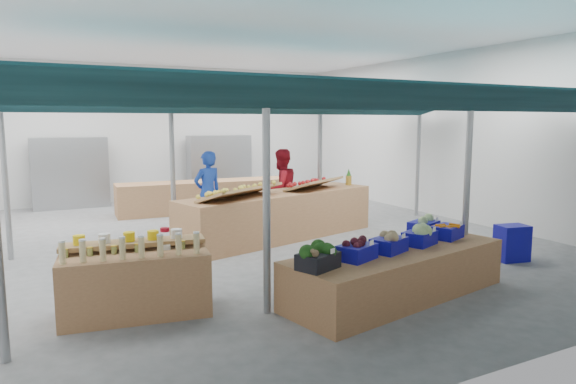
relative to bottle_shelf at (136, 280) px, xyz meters
name	(u,v)px	position (x,y,z in m)	size (l,w,h in m)	color
floor	(229,241)	(2.52, 3.25, -0.44)	(13.00, 13.00, 0.00)	#5E5E60
hall	(204,114)	(2.52, 4.69, 2.20)	(13.00, 13.00, 13.00)	silver
pole_grid	(301,158)	(3.27, 1.50, 1.37)	(10.00, 4.60, 3.00)	gray
awnings	(301,104)	(3.27, 1.50, 2.34)	(9.50, 7.08, 0.30)	black
back_shelving_left	(70,173)	(0.02, 9.25, 0.56)	(2.00, 0.50, 2.00)	#B23F33
back_shelving_right	(219,167)	(4.52, 9.25, 0.56)	(2.00, 0.50, 2.00)	#B23F33
bottle_shelf	(136,280)	(0.00, 0.00, 0.00)	(1.94, 1.36, 1.09)	#92613F
veg_counter	(397,273)	(3.42, -1.04, -0.10)	(3.50, 1.17, 0.68)	#92613F
fruit_counter	(279,216)	(3.57, 3.00, 0.05)	(4.59, 1.09, 0.98)	#92613F
far_counter	(205,196)	(3.24, 6.94, -0.02)	(4.71, 0.94, 0.85)	#92613F
crate_stack	(512,243)	(6.47, -0.49, -0.12)	(0.54, 0.38, 0.64)	#0F0D92
vendor_left	(208,193)	(2.37, 4.10, 0.48)	(0.67, 0.44, 1.84)	#1839A1
vendor_right	(281,188)	(4.17, 4.10, 0.48)	(0.89, 0.70, 1.84)	maroon
crate_broccoli	(318,256)	(1.94, -1.32, 0.40)	(0.59, 0.51, 0.35)	black
crate_beets	(357,250)	(2.61, -1.19, 0.37)	(0.59, 0.51, 0.29)	#0F0D92
crate_celeriac	(389,242)	(3.23, -1.08, 0.38)	(0.59, 0.51, 0.31)	#0F0D92
crate_cabbage	(420,234)	(3.89, -0.95, 0.40)	(0.59, 0.51, 0.35)	#0F0D92
crate_carrots	(447,231)	(4.56, -0.82, 0.35)	(0.59, 0.51, 0.29)	#0F0D92
sparrow	(315,253)	(1.81, -1.47, 0.48)	(0.12, 0.09, 0.11)	brown
pole_ribbon	(165,231)	(0.36, -0.15, 0.64)	(0.12, 0.12, 0.28)	#B20B1D
apple_heap_yellow	(241,190)	(2.54, 2.62, 0.71)	(2.00, 1.54, 0.27)	#997247
apple_heap_red	(314,182)	(4.50, 3.13, 0.71)	(1.65, 1.34, 0.27)	#997247
pineapple	(349,177)	(5.61, 3.42, 0.72)	(0.14, 0.14, 0.39)	#8C6019
crate_extra	(424,224)	(4.48, -0.39, 0.38)	(0.59, 0.51, 0.32)	#0F0D92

